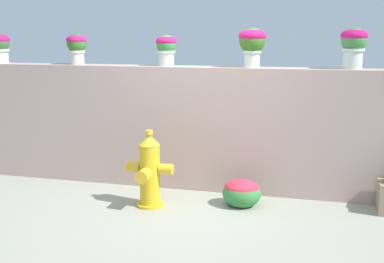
% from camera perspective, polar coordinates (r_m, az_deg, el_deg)
% --- Properties ---
extents(ground_plane, '(24.00, 24.00, 0.00)m').
position_cam_1_polar(ground_plane, '(5.47, -0.82, -9.87)').
color(ground_plane, gray).
extents(stone_wall, '(6.69, 0.38, 1.58)m').
position_cam_1_polar(stone_wall, '(6.25, 1.74, 0.38)').
color(stone_wall, tan).
rests_on(stone_wall, ground).
extents(potted_plant_1, '(0.27, 0.27, 0.41)m').
position_cam_1_polar(potted_plant_1, '(6.80, -13.42, 9.86)').
color(potted_plant_1, silver).
rests_on(potted_plant_1, stone_wall).
extents(potted_plant_2, '(0.27, 0.27, 0.40)m').
position_cam_1_polar(potted_plant_2, '(6.28, -3.03, 9.91)').
color(potted_plant_2, silver).
rests_on(potted_plant_2, stone_wall).
extents(potted_plant_3, '(0.33, 0.33, 0.48)m').
position_cam_1_polar(potted_plant_3, '(6.02, 7.12, 10.44)').
color(potted_plant_3, silver).
rests_on(potted_plant_3, stone_wall).
extents(potted_plant_4, '(0.31, 0.31, 0.48)m').
position_cam_1_polar(potted_plant_4, '(6.01, 18.50, 9.82)').
color(potted_plant_4, silver).
rests_on(potted_plant_4, stone_wall).
extents(fire_hydrant, '(0.56, 0.45, 0.91)m').
position_cam_1_polar(fire_hydrant, '(5.66, -5.03, -4.75)').
color(fire_hydrant, gold).
rests_on(fire_hydrant, ground).
extents(flower_bush_left, '(0.45, 0.41, 0.33)m').
position_cam_1_polar(flower_bush_left, '(5.74, 5.86, -7.07)').
color(flower_bush_left, '#35823D').
rests_on(flower_bush_left, ground).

